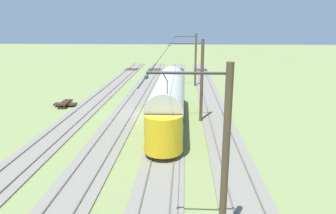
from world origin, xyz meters
The scene contains 11 objects.
ground_plane centered at (0.00, 0.00, 0.00)m, with size 220.00×220.00×0.00m, color olive.
track_streetcar_siding centered at (-6.71, -0.31, 0.05)m, with size 2.80×80.00×0.18m.
track_adjacent_siding centered at (-2.24, -0.31, 0.05)m, with size 2.80×80.00×0.18m.
track_third_siding centered at (2.24, -0.31, 0.05)m, with size 2.80×80.00×0.18m.
track_outer_siding centered at (6.71, -0.31, 0.05)m, with size 2.80×80.00×0.18m.
vintage_streetcar centered at (-2.24, 2.87, 2.26)m, with size 2.65×16.64×5.58m.
catenary_pole_foreground centered at (-5.05, -15.15, 3.89)m, with size 3.12×0.28×7.43m.
catenary_pole_mid_near centered at (-5.05, 1.64, 3.89)m, with size 3.12×0.28×7.43m.
catenary_pole_mid_far centered at (-5.05, 18.44, 3.89)m, with size 3.12×0.28×7.43m.
overhead_wire_run centered at (-2.30, 0.85, 6.88)m, with size 2.92×37.59×0.18m.
spare_tie_stack centered at (9.32, -2.77, 0.27)m, with size 2.40×2.40×0.54m.
Camera 1 is at (-3.57, 29.14, 8.67)m, focal length 33.10 mm.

